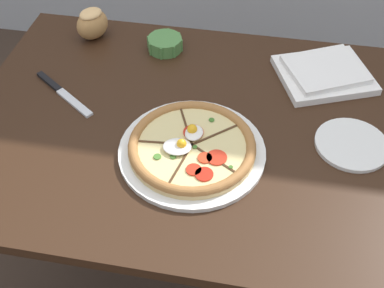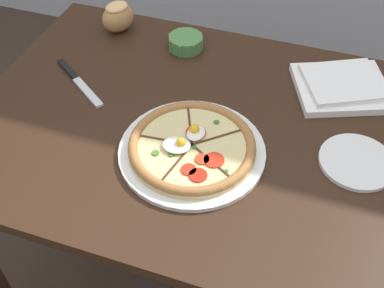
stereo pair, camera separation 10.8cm
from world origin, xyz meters
TOP-DOWN VIEW (x-y plane):
  - ground_plane at (0.00, 0.00)m, footprint 12.00×12.00m
  - dining_table at (0.00, 0.00)m, footprint 1.18×0.82m
  - pizza at (-0.01, -0.10)m, footprint 0.34×0.34m
  - ramekin_bowl at (-0.16, 0.29)m, footprint 0.10×0.10m
  - napkin_folded at (0.29, 0.24)m, footprint 0.29×0.27m
  - bread_piece_near at (-0.38, 0.31)m, footprint 0.11×0.12m
  - knife_main at (-0.38, 0.05)m, footprint 0.20×0.15m
  - side_saucer at (0.35, -0.01)m, footprint 0.17×0.17m

SIDE VIEW (x-z plane):
  - ground_plane at x=0.00m, z-range 0.00..0.00m
  - dining_table at x=0.00m, z-range 0.26..1.00m
  - knife_main at x=-0.38m, z-range 0.74..0.75m
  - side_saucer at x=0.35m, z-range 0.74..0.75m
  - napkin_folded at x=0.29m, z-range 0.74..0.77m
  - pizza at x=-0.01m, z-range 0.73..0.79m
  - ramekin_bowl at x=-0.16m, z-range 0.74..0.78m
  - bread_piece_near at x=-0.38m, z-range 0.74..0.83m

